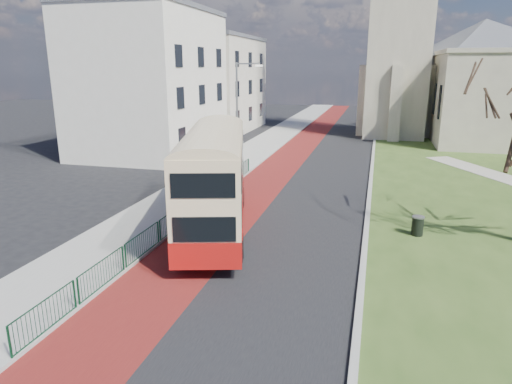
% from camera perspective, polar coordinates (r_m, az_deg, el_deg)
% --- Properties ---
extents(ground, '(160.00, 160.00, 0.00)m').
position_cam_1_polar(ground, '(19.48, -5.25, -8.27)').
color(ground, black).
rests_on(ground, ground).
extents(road_carriageway, '(9.00, 120.00, 0.01)m').
position_cam_1_polar(road_carriageway, '(37.84, 7.32, 3.39)').
color(road_carriageway, black).
rests_on(road_carriageway, ground).
extents(bus_lane, '(3.40, 120.00, 0.01)m').
position_cam_1_polar(bus_lane, '(38.27, 3.30, 3.63)').
color(bus_lane, '#591414').
rests_on(bus_lane, ground).
extents(pavement_west, '(4.00, 120.00, 0.12)m').
position_cam_1_polar(pavement_west, '(39.18, -2.16, 4.00)').
color(pavement_west, gray).
rests_on(pavement_west, ground).
extents(kerb_west, '(0.25, 120.00, 0.13)m').
position_cam_1_polar(kerb_west, '(38.65, 0.68, 3.86)').
color(kerb_west, '#999993').
rests_on(kerb_west, ground).
extents(kerb_east, '(0.25, 80.00, 0.13)m').
position_cam_1_polar(kerb_east, '(39.48, 14.35, 3.62)').
color(kerb_east, '#999993').
rests_on(kerb_east, ground).
extents(pedestrian_railing, '(0.07, 24.00, 1.12)m').
position_cam_1_polar(pedestrian_railing, '(23.80, -8.69, -2.50)').
color(pedestrian_railing, '#0D3A20').
rests_on(pedestrian_railing, ground).
extents(gothic_church, '(16.38, 18.00, 40.00)m').
position_cam_1_polar(gothic_church, '(55.34, 22.73, 19.82)').
color(gothic_church, gray).
rests_on(gothic_church, ground).
extents(street_block_near, '(10.30, 14.30, 13.00)m').
position_cam_1_polar(street_block_near, '(43.72, -13.12, 13.33)').
color(street_block_near, silver).
rests_on(street_block_near, ground).
extents(street_block_far, '(10.30, 16.30, 11.50)m').
position_cam_1_polar(street_block_far, '(58.38, -5.62, 13.33)').
color(street_block_far, beige).
rests_on(street_block_far, ground).
extents(streetlamp, '(2.13, 0.18, 8.00)m').
position_cam_1_polar(streetlamp, '(36.44, -2.16, 10.35)').
color(streetlamp, gray).
rests_on(streetlamp, pavement_west).
extents(bus, '(5.80, 11.90, 4.85)m').
position_cam_1_polar(bus, '(21.96, -5.19, 2.10)').
color(bus, '#9F110E').
rests_on(bus, ground).
extents(litter_bin, '(0.71, 0.71, 0.94)m').
position_cam_1_polar(litter_bin, '(23.00, 19.54, -3.99)').
color(litter_bin, black).
rests_on(litter_bin, grass_green).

